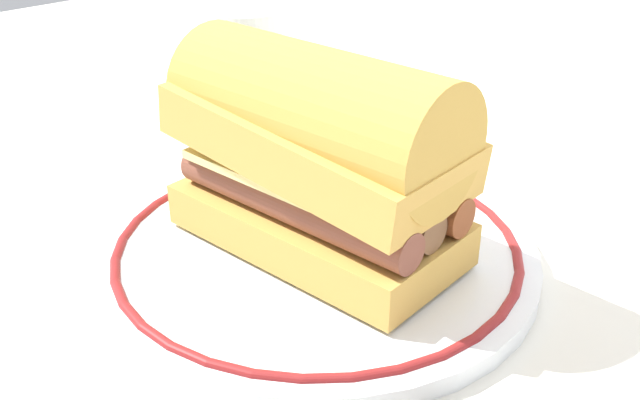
# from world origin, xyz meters

# --- Properties ---
(ground_plane) EXTENTS (1.50, 1.50, 0.00)m
(ground_plane) POSITION_xyz_m (0.00, 0.00, 0.00)
(ground_plane) COLOR silver
(plate) EXTENTS (0.27, 0.27, 0.01)m
(plate) POSITION_xyz_m (0.00, 0.01, 0.01)
(plate) COLOR white
(plate) RESTS_ON ground_plane
(sausage_sandwich) EXTENTS (0.19, 0.11, 0.12)m
(sausage_sandwich) POSITION_xyz_m (0.00, 0.01, 0.08)
(sausage_sandwich) COLOR gold
(sausage_sandwich) RESTS_ON plate
(drinking_glass) EXTENTS (0.06, 0.06, 0.09)m
(drinking_glass) POSITION_xyz_m (-0.24, 0.14, 0.04)
(drinking_glass) COLOR silver
(drinking_glass) RESTS_ON ground_plane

